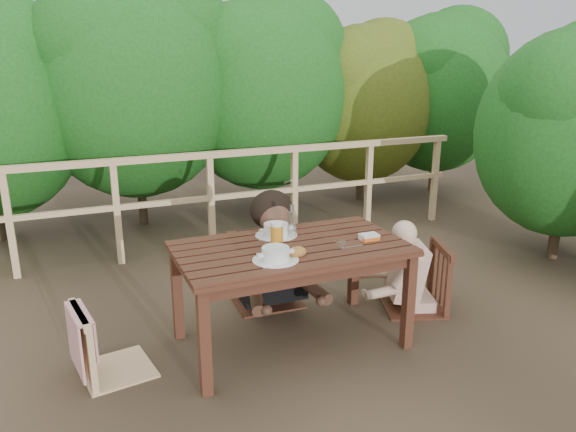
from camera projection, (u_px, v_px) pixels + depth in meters
name	position (u px, v px, depth m)	size (l,w,h in m)	color
ground	(291.00, 342.00, 3.84)	(60.00, 60.00, 0.00)	brown
table	(291.00, 296.00, 3.74)	(1.51, 0.85, 0.70)	#3F2014
chair_left	(111.00, 308.00, 3.37)	(0.43, 0.43, 0.87)	tan
chair_far	(265.00, 241.00, 4.32)	(0.51, 0.51, 1.03)	#3F2014
chair_right	(416.00, 250.00, 4.23)	(0.48, 0.48, 0.96)	#3F2014
woman	(264.00, 214.00, 4.28)	(0.59, 0.72, 1.46)	black
diner_right	(420.00, 236.00, 4.21)	(0.47, 0.58, 1.17)	#DCAC96
railing	(211.00, 202.00, 5.46)	(5.60, 0.10, 1.01)	tan
hedge_row	(212.00, 55.00, 6.27)	(6.60, 1.60, 3.80)	#184F17
soup_near	(276.00, 255.00, 3.37)	(0.29, 0.29, 0.10)	silver
soup_far	(276.00, 230.00, 3.83)	(0.29, 0.29, 0.10)	white
bread_roll	(297.00, 252.00, 3.46)	(0.12, 0.09, 0.07)	#9A642F
beer_glass	(277.00, 234.00, 3.64)	(0.09, 0.09, 0.17)	gold
bottle	(292.00, 222.00, 3.77)	(0.06, 0.06, 0.24)	silver
tumbler	(341.00, 247.00, 3.56)	(0.06, 0.06, 0.07)	silver
butter_tub	(369.00, 238.00, 3.74)	(0.13, 0.09, 0.05)	silver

